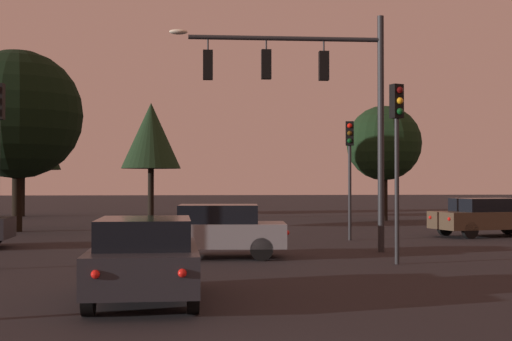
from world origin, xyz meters
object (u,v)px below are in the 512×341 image
car_nearside_lane (145,258)px  tree_center_horizon (384,143)px  car_crossing_right (214,230)px  traffic_signal_mast_arm (316,89)px  traffic_light_median (350,156)px  tree_right_cluster (151,136)px  traffic_light_corner_left (397,137)px  tree_behind_sign (18,115)px  tree_left_far (22,123)px  car_far_lane (489,216)px

car_nearside_lane → tree_center_horizon: 28.53m
car_crossing_right → traffic_signal_mast_arm: bearing=20.9°
traffic_light_median → tree_right_cluster: tree_right_cluster is taller
traffic_light_corner_left → tree_behind_sign: 18.71m
car_nearside_lane → tree_center_horizon: tree_center_horizon is taller
traffic_signal_mast_arm → tree_behind_sign: (-11.37, 10.14, 0.07)m
traffic_light_median → tree_left_far: tree_left_far is taller
tree_left_far → traffic_signal_mast_arm: bearing=-59.1°
car_far_lane → tree_right_cluster: size_ratio=0.72×
traffic_light_corner_left → tree_behind_sign: (-12.97, 13.38, 1.76)m
car_nearside_lane → car_crossing_right: same height
traffic_signal_mast_arm → traffic_light_median: size_ratio=1.66×
car_nearside_lane → tree_right_cluster: bearing=92.9°
car_nearside_lane → car_far_lane: bearing=48.3°
tree_left_far → tree_center_horizon: tree_left_far is taller
traffic_light_corner_left → tree_behind_sign: size_ratio=0.60×
car_crossing_right → tree_right_cluster: (-2.97, 21.15, 4.05)m
traffic_light_median → car_crossing_right: 8.01m
traffic_light_corner_left → car_crossing_right: size_ratio=1.10×
traffic_signal_mast_arm → car_far_lane: traffic_signal_mast_arm is taller
car_far_lane → tree_left_far: size_ratio=0.56×
car_crossing_right → car_far_lane: bearing=31.8°
car_far_lane → tree_center_horizon: tree_center_horizon is taller
tree_behind_sign → tree_left_far: size_ratio=0.90×
tree_behind_sign → tree_left_far: tree_left_far is taller
traffic_light_corner_left → tree_left_far: bearing=120.4°
tree_right_cluster → traffic_light_corner_left: bearing=-71.6°
car_crossing_right → tree_center_horizon: tree_center_horizon is taller
tree_left_far → tree_center_horizon: 22.53m
traffic_light_median → car_far_lane: (5.95, 1.33, -2.34)m
tree_left_far → tree_right_cluster: tree_left_far is taller
traffic_light_median → car_far_lane: bearing=12.6°
car_crossing_right → tree_behind_sign: (-8.21, 11.34, 4.32)m
traffic_signal_mast_arm → tree_right_cluster: size_ratio=1.08×
traffic_signal_mast_arm → tree_left_far: tree_left_far is taller
tree_left_far → tree_right_cluster: 9.34m
traffic_signal_mast_arm → car_crossing_right: traffic_signal_mast_arm is taller
traffic_signal_mast_arm → car_far_lane: bearing=35.5°
car_nearside_lane → tree_center_horizon: size_ratio=0.63×
car_crossing_right → tree_right_cluster: size_ratio=0.63×
traffic_light_median → tree_behind_sign: 14.75m
traffic_light_corner_left → tree_center_horizon: 21.24m
car_nearside_lane → car_far_lane: size_ratio=0.82×
traffic_signal_mast_arm → tree_left_far: size_ratio=0.83×
tree_right_cluster → traffic_signal_mast_arm: bearing=-72.9°
traffic_signal_mast_arm → traffic_light_corner_left: size_ratio=1.54×
traffic_light_median → tree_behind_sign: tree_behind_sign is taller
car_nearside_lane → tree_right_cluster: size_ratio=0.60×
traffic_light_corner_left → car_crossing_right: traffic_light_corner_left is taller
tree_left_far → tree_right_cluster: size_ratio=1.30×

